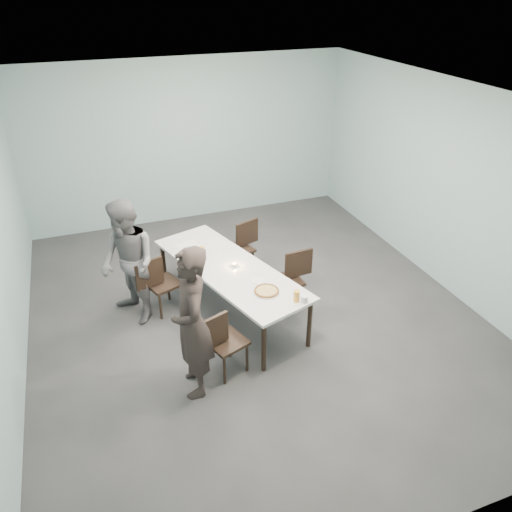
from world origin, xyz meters
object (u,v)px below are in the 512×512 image
object	(u,v)px
chair_far_right	(242,244)
water_tumbler	(305,299)
side_plate	(258,281)
beer_glass	(296,296)
diner_near	(192,324)
chair_near_left	(221,340)
amber_tumbler	(202,249)
table	(229,271)
chair_near_right	(291,275)
chair_far_left	(158,281)
tealight	(234,265)
diner_far	(128,263)
pizza	(267,291)

from	to	relation	value
chair_far_right	water_tumbler	xyz separation A→B (m)	(0.08, -2.11, 0.29)
chair_far_right	side_plate	world-z (taller)	chair_far_right
beer_glass	diner_near	bearing A→B (deg)	-171.08
chair_near_left	amber_tumbler	world-z (taller)	chair_near_left
table	chair_near_right	distance (m)	0.90
table	chair_far_left	size ratio (longest dim) A/B	3.16
beer_glass	tealight	distance (m)	1.14
beer_glass	side_plate	bearing A→B (deg)	115.41
chair_near_right	side_plate	distance (m)	0.77
diner_far	pizza	bearing A→B (deg)	32.06
water_tumbler	amber_tumbler	distance (m)	1.85
pizza	amber_tumbler	bearing A→B (deg)	110.68
side_plate	amber_tumbler	xyz separation A→B (m)	(-0.48, 1.01, 0.04)
chair_far_right	chair_far_left	bearing A→B (deg)	3.60
chair_near_left	tealight	bearing A→B (deg)	44.27
pizza	amber_tumbler	distance (m)	1.38
chair_far_right	beer_glass	size ratio (longest dim) A/B	5.80
chair_near_left	chair_near_right	size ratio (longest dim) A/B	1.00
chair_near_right	amber_tumbler	size ratio (longest dim) A/B	10.88
diner_near	beer_glass	bearing A→B (deg)	105.02
chair_far_right	side_plate	bearing A→B (deg)	59.76
chair_far_right	chair_near_left	bearing A→B (deg)	45.61
chair_near_right	chair_near_left	bearing A→B (deg)	33.46
chair_far_right	beer_glass	bearing A→B (deg)	70.48
chair_near_left	water_tumbler	xyz separation A→B (m)	(1.07, 0.03, 0.29)
chair_far_right	table	bearing A→B (deg)	43.00
chair_near_left	tealight	xyz separation A→B (m)	(0.54, 1.13, 0.27)
table	diner_far	bearing A→B (deg)	164.32
chair_near_right	chair_far_right	distance (m)	1.17
water_tumbler	diner_near	bearing A→B (deg)	-173.78
side_plate	tealight	size ratio (longest dim) A/B	3.21
table	chair_far_right	world-z (taller)	chair_far_right
table	pizza	distance (m)	0.79
pizza	side_plate	world-z (taller)	pizza
chair_near_left	chair_far_right	world-z (taller)	same
diner_near	diner_far	bearing A→B (deg)	-157.99
chair_far_right	diner_far	bearing A→B (deg)	-0.15
chair_far_right	pizza	distance (m)	1.78
chair_far_left	amber_tumbler	xyz separation A→B (m)	(0.69, 0.17, 0.29)
chair_near_right	table	bearing A→B (deg)	-11.66
diner_near	pizza	distance (m)	1.20
beer_glass	chair_far_left	bearing A→B (deg)	135.28
table	chair_near_right	bearing A→B (deg)	-8.01
pizza	chair_far_left	bearing A→B (deg)	136.38
chair_near_right	amber_tumbler	world-z (taller)	chair_near_right
diner_near	amber_tumbler	xyz separation A→B (m)	(0.59, 1.81, -0.13)
tealight	amber_tumbler	world-z (taller)	amber_tumbler
water_tumbler	table	bearing A→B (deg)	118.43
chair_far_left	diner_far	xyz separation A→B (m)	(-0.36, -0.02, 0.37)
table	tealight	bearing A→B (deg)	-6.57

